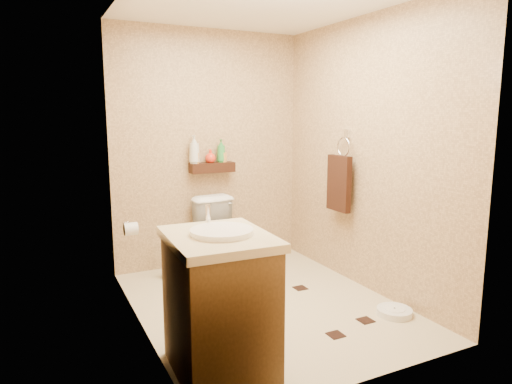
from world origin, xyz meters
TOP-DOWN VIEW (x-y plane):
  - ground at (0.00, 0.00)m, footprint 2.50×2.50m
  - wall_back at (0.00, 1.25)m, footprint 2.00×0.04m
  - wall_front at (0.00, -1.25)m, footprint 2.00×0.04m
  - wall_left at (-1.00, 0.00)m, footprint 0.04×2.50m
  - wall_right at (1.00, 0.00)m, footprint 0.04×2.50m
  - wall_shelf at (0.00, 1.17)m, footprint 0.46×0.14m
  - floor_accents at (0.04, -0.06)m, footprint 1.28×1.41m
  - toilet at (0.00, 0.83)m, footprint 0.49×0.76m
  - vanity at (-0.70, -0.76)m, footprint 0.61×0.73m
  - bathroom_scale at (0.82, -0.64)m, footprint 0.35×0.35m
  - toilet_brush at (-0.55, 0.95)m, footprint 0.12×0.12m
  - towel_ring at (0.91, 0.25)m, footprint 0.12×0.30m
  - toilet_paper at (-0.94, 0.65)m, footprint 0.12×0.11m
  - bottle_a at (-0.19, 1.17)m, footprint 0.12×0.12m
  - bottle_b at (-0.18, 1.17)m, footprint 0.10×0.09m
  - bottle_c at (-0.02, 1.17)m, footprint 0.14×0.14m
  - bottle_d at (0.10, 1.17)m, footprint 0.13×0.13m
  - bottle_e at (0.12, 1.17)m, footprint 0.10×0.10m

SIDE VIEW (x-z plane):
  - ground at x=0.00m, z-range 0.00..0.00m
  - floor_accents at x=0.04m, z-range 0.00..0.01m
  - bathroom_scale at x=0.82m, z-range 0.00..0.05m
  - toilet_brush at x=-0.55m, z-range -0.08..0.44m
  - toilet at x=0.00m, z-range 0.00..0.74m
  - vanity at x=-0.70m, z-range -0.05..0.94m
  - toilet_paper at x=-0.94m, z-range 0.54..0.66m
  - towel_ring at x=0.91m, z-range 0.57..1.33m
  - wall_shelf at x=0.00m, z-range 0.97..1.07m
  - bottle_c at x=-0.02m, z-range 1.07..1.21m
  - bottle_e at x=0.12m, z-range 1.07..1.22m
  - bottle_b at x=-0.18m, z-range 1.07..1.23m
  - bottle_d at x=0.10m, z-range 1.07..1.31m
  - wall_back at x=0.00m, z-range 0.00..2.40m
  - wall_front at x=0.00m, z-range 0.00..2.40m
  - wall_left at x=-1.00m, z-range 0.00..2.40m
  - wall_right at x=1.00m, z-range 0.00..2.40m
  - bottle_a at x=-0.19m, z-range 1.07..1.35m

